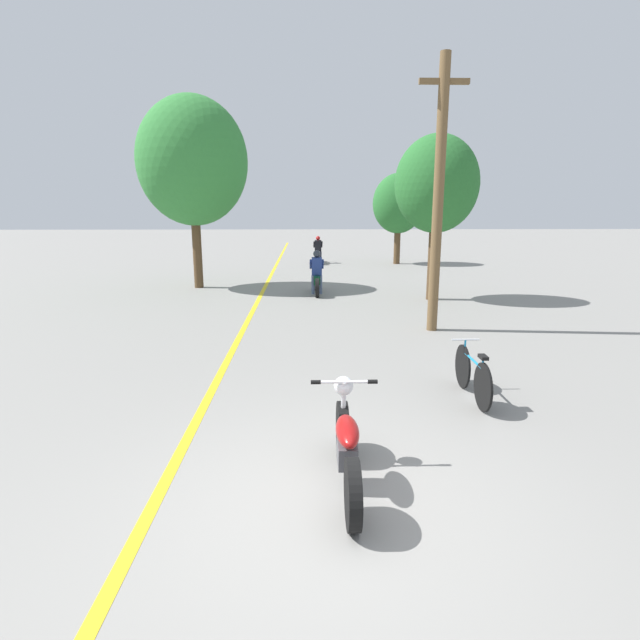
% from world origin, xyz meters
% --- Properties ---
extents(ground_plane, '(120.00, 120.00, 0.00)m').
position_xyz_m(ground_plane, '(0.00, 0.00, 0.00)').
color(ground_plane, gray).
extents(lane_stripe_center, '(0.14, 48.00, 0.01)m').
position_xyz_m(lane_stripe_center, '(-1.70, 12.37, 0.00)').
color(lane_stripe_center, yellow).
rests_on(lane_stripe_center, ground).
extents(utility_pole, '(1.10, 0.24, 6.13)m').
position_xyz_m(utility_pole, '(2.84, 7.17, 3.15)').
color(utility_pole, brown).
rests_on(utility_pole, ground).
extents(roadside_tree_right_near, '(2.55, 2.30, 5.03)m').
position_xyz_m(roadside_tree_right_near, '(3.80, 11.17, 3.53)').
color(roadside_tree_right_near, '#513A23').
rests_on(roadside_tree_right_near, ground).
extents(roadside_tree_right_far, '(2.58, 2.32, 4.52)m').
position_xyz_m(roadside_tree_right_far, '(4.46, 21.19, 3.01)').
color(roadside_tree_right_far, '#513A23').
rests_on(roadside_tree_right_far, ground).
extents(roadside_tree_left, '(3.82, 3.44, 6.61)m').
position_xyz_m(roadside_tree_left, '(-4.10, 13.76, 4.40)').
color(roadside_tree_left, '#513A23').
rests_on(roadside_tree_left, ground).
extents(motorcycle_foreground, '(0.75, 2.02, 1.02)m').
position_xyz_m(motorcycle_foreground, '(0.25, 0.42, 0.44)').
color(motorcycle_foreground, black).
rests_on(motorcycle_foreground, ground).
extents(motorcycle_rider_lead, '(0.50, 1.97, 1.47)m').
position_xyz_m(motorcycle_rider_lead, '(0.18, 12.31, 0.55)').
color(motorcycle_rider_lead, black).
rests_on(motorcycle_rider_lead, ground).
extents(motorcycle_rider_far, '(0.50, 1.95, 1.40)m').
position_xyz_m(motorcycle_rider_far, '(0.43, 21.59, 0.53)').
color(motorcycle_rider_far, black).
rests_on(motorcycle_rider_far, ground).
extents(bicycle_parked, '(0.44, 1.67, 0.83)m').
position_xyz_m(bicycle_parked, '(2.38, 2.82, 0.38)').
color(bicycle_parked, black).
rests_on(bicycle_parked, ground).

